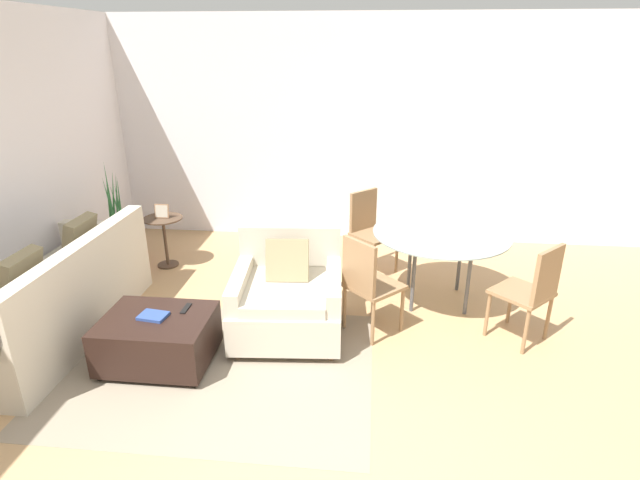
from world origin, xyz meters
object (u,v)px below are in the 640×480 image
at_px(armchair, 288,297).
at_px(dining_table, 440,239).
at_px(dining_chair_near_right, 533,288).
at_px(dining_chair_far_left, 369,226).
at_px(book_stack, 153,316).
at_px(tv_remote_primary, 186,308).
at_px(picture_frame, 162,211).
at_px(dining_chair_near_left, 367,280).
at_px(potted_plant, 121,243).
at_px(side_table, 164,232).
at_px(couch, 54,303).
at_px(ottoman, 158,338).

relative_size(armchair, dining_table, 0.78).
xyz_separation_m(dining_chair_near_right, dining_chair_far_left, (-1.37, 1.37, 0.00)).
height_order(book_stack, dining_chair_near_right, dining_chair_near_right).
xyz_separation_m(tv_remote_primary, picture_frame, (-0.86, 1.66, 0.25)).
distance_m(armchair, dining_chair_near_left, 0.71).
distance_m(dining_table, dining_chair_near_left, 0.98).
height_order(dining_chair_near_left, dining_chair_near_right, same).
xyz_separation_m(potted_plant, dining_chair_far_left, (2.82, 0.21, 0.24)).
bearing_deg(armchair, side_table, 142.49).
bearing_deg(dining_table, side_table, 170.10).
height_order(dining_chair_near_right, dining_chair_far_left, same).
xyz_separation_m(dining_table, dining_chair_near_left, (-0.68, -0.68, -0.14)).
relative_size(armchair, dining_chair_near_left, 1.13).
bearing_deg(potted_plant, dining_chair_near_right, -15.48).
bearing_deg(dining_chair_near_left, dining_chair_far_left, 90.00).
relative_size(couch, potted_plant, 1.69).
xyz_separation_m(couch, dining_chair_near_right, (4.07, 0.30, 0.21)).
relative_size(potted_plant, dining_chair_near_right, 1.36).
relative_size(couch, side_table, 3.54).
bearing_deg(dining_chair_near_right, potted_plant, 164.52).
bearing_deg(ottoman, dining_chair_near_left, 20.63).
relative_size(side_table, dining_chair_far_left, 0.65).
bearing_deg(tv_remote_primary, couch, 172.78).
relative_size(couch, dining_chair_far_left, 2.30).
bearing_deg(ottoman, potted_plant, 123.75).
bearing_deg(couch, armchair, 7.38).
xyz_separation_m(book_stack, dining_chair_far_left, (1.65, 1.98, 0.10)).
distance_m(side_table, dining_table, 3.05).
height_order(book_stack, dining_chair_near_left, dining_chair_near_left).
bearing_deg(dining_table, tv_remote_primary, -151.83).
height_order(couch, book_stack, couch).
distance_m(potted_plant, dining_chair_near_right, 4.35).
bearing_deg(dining_table, couch, -163.81).
bearing_deg(armchair, dining_chair_near_right, 1.04).
xyz_separation_m(dining_chair_near_left, dining_chair_near_right, (1.37, 0.00, 0.00)).
xyz_separation_m(book_stack, picture_frame, (-0.65, 1.82, 0.24)).
height_order(book_stack, potted_plant, potted_plant).
height_order(dining_chair_near_left, dining_chair_far_left, same).
bearing_deg(armchair, dining_chair_near_left, 3.11).
bearing_deg(dining_chair_near_right, dining_chair_near_left, 180.00).
height_order(ottoman, dining_table, dining_table).
height_order(tv_remote_primary, potted_plant, potted_plant).
relative_size(armchair, dining_chair_near_right, 1.13).
relative_size(potted_plant, side_table, 2.10).
relative_size(dining_table, dining_chair_far_left, 1.44).
relative_size(tv_remote_primary, dining_chair_near_right, 0.18).
bearing_deg(couch, picture_frame, 75.43).
bearing_deg(dining_chair_near_left, armchair, -176.89).
height_order(armchair, side_table, armchair).
xyz_separation_m(book_stack, dining_table, (2.34, 1.29, 0.24)).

